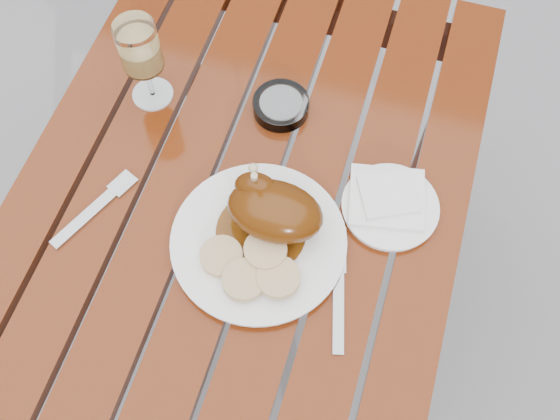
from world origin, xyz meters
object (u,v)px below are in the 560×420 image
at_px(dinner_plate, 259,242).
at_px(wine_glass, 144,63).
at_px(side_plate, 390,207).
at_px(ashtray, 281,106).
at_px(table, 247,275).

xyz_separation_m(dinner_plate, wine_glass, (-0.30, 0.24, 0.08)).
height_order(side_plate, ashtray, ashtray).
bearing_deg(table, wine_glass, 143.20).
bearing_deg(side_plate, table, -166.41).
relative_size(table, dinner_plate, 3.96).
bearing_deg(side_plate, wine_glass, 167.60).
bearing_deg(dinner_plate, table, 132.86).
distance_m(wine_glass, ashtray, 0.27).
xyz_separation_m(table, side_plate, (0.27, 0.06, 0.38)).
height_order(wine_glass, side_plate, wine_glass).
relative_size(table, ashtray, 11.03).
bearing_deg(table, side_plate, 13.59).
xyz_separation_m(table, wine_glass, (-0.23, 0.17, 0.47)).
distance_m(side_plate, ashtray, 0.29).
bearing_deg(ashtray, dinner_plate, -80.72).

